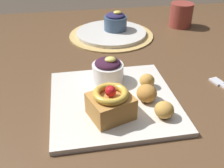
{
  "coord_description": "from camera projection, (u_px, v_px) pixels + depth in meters",
  "views": [
    {
      "loc": [
        -0.17,
        -0.72,
        1.11
      ],
      "look_at": [
        -0.07,
        -0.2,
        0.77
      ],
      "focal_mm": 42.3,
      "sensor_mm": 36.0,
      "label": 1
    }
  ],
  "objects": [
    {
      "name": "fritter_back",
      "position": [
        145.0,
        93.0,
        0.61
      ],
      "size": [
        0.05,
        0.05,
        0.04
      ],
      "primitive_type": "ellipsoid",
      "color": "#BC7F38",
      "rests_on": "front_plate"
    },
    {
      "name": "woven_placemat",
      "position": [
        111.0,
        35.0,
        0.99
      ],
      "size": [
        0.31,
        0.31,
        0.0
      ],
      "primitive_type": "cylinder",
      "color": "tan",
      "rests_on": "dining_table"
    },
    {
      "name": "berry_ramekin",
      "position": [
        108.0,
        70.0,
        0.68
      ],
      "size": [
        0.08,
        0.08,
        0.07
      ],
      "color": "white",
      "rests_on": "front_plate"
    },
    {
      "name": "front_plate",
      "position": [
        113.0,
        100.0,
        0.63
      ],
      "size": [
        0.29,
        0.29,
        0.01
      ],
      "primitive_type": "cube",
      "color": "silver",
      "rests_on": "dining_table"
    },
    {
      "name": "back_ramekin",
      "position": [
        115.0,
        21.0,
        0.98
      ],
      "size": [
        0.09,
        0.09,
        0.07
      ],
      "color": "#3D5675",
      "rests_on": "back_plate"
    },
    {
      "name": "back_plate",
      "position": [
        111.0,
        33.0,
        0.99
      ],
      "size": [
        0.26,
        0.26,
        0.01
      ],
      "primitive_type": "cylinder",
      "color": "silver",
      "rests_on": "woven_placemat"
    },
    {
      "name": "coffee_mug",
      "position": [
        181.0,
        15.0,
        1.06
      ],
      "size": [
        0.09,
        0.09,
        0.09
      ],
      "primitive_type": "cylinder",
      "color": "#993D33",
      "rests_on": "dining_table"
    },
    {
      "name": "fritter_middle",
      "position": [
        147.0,
        81.0,
        0.66
      ],
      "size": [
        0.04,
        0.04,
        0.04
      ],
      "primitive_type": "ellipsoid",
      "color": "gold",
      "rests_on": "front_plate"
    },
    {
      "name": "dining_table",
      "position": [
        124.0,
        82.0,
        0.87
      ],
      "size": [
        1.41,
        1.09,
        0.73
      ],
      "color": "brown",
      "rests_on": "ground_plane"
    },
    {
      "name": "fritter_front",
      "position": [
        164.0,
        110.0,
        0.56
      ],
      "size": [
        0.04,
        0.04,
        0.04
      ],
      "primitive_type": "ellipsoid",
      "color": "gold",
      "rests_on": "front_plate"
    },
    {
      "name": "cake_slice",
      "position": [
        111.0,
        103.0,
        0.56
      ],
      "size": [
        0.11,
        0.1,
        0.08
      ],
      "rotation": [
        0.0,
        0.0,
        0.32
      ],
      "color": "#B77F3D",
      "rests_on": "front_plate"
    }
  ]
}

